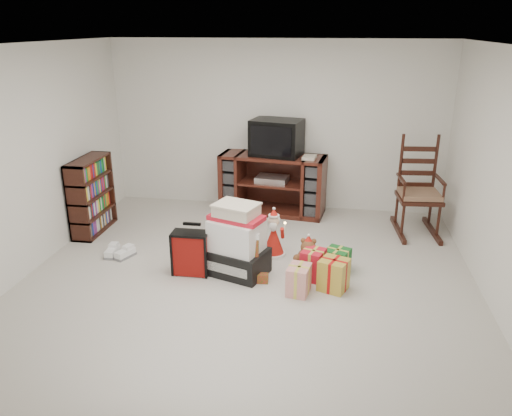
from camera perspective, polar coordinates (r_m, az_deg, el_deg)
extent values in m
cube|color=beige|center=(5.63, -0.92, -8.26)|extent=(5.00, 5.00, 0.01)
cube|color=white|center=(4.95, -1.09, 18.16)|extent=(5.00, 5.00, 0.01)
cube|color=silver|center=(7.55, 2.34, 9.32)|extent=(5.00, 0.01, 2.50)
cube|color=silver|center=(2.90, -9.72, -9.63)|extent=(5.00, 0.01, 2.50)
cube|color=silver|center=(6.09, -24.93, 4.76)|extent=(0.01, 5.00, 2.50)
cube|color=silver|center=(5.33, 26.55, 2.51)|extent=(0.01, 5.00, 2.50)
cube|color=#471B14|center=(7.46, 1.91, 2.77)|extent=(1.60, 0.74, 0.88)
cube|color=silver|center=(7.40, 1.88, 3.30)|extent=(0.50, 0.38, 0.09)
cube|color=black|center=(7.08, -18.29, 1.37)|extent=(0.28, 0.84, 1.02)
cube|color=black|center=(7.02, 18.11, 1.06)|extent=(0.59, 0.57, 0.05)
cube|color=#88634A|center=(7.00, 18.16, 1.55)|extent=(0.54, 0.52, 0.06)
cube|color=black|center=(7.13, 18.23, 5.11)|extent=(0.46, 0.10, 0.84)
cube|color=black|center=(7.18, 17.71, -2.41)|extent=(0.62, 0.95, 0.06)
cube|color=black|center=(5.71, -2.18, -6.09)|extent=(0.77, 0.66, 0.29)
cube|color=white|center=(5.57, -2.22, -3.08)|extent=(0.66, 0.58, 0.36)
cube|color=red|center=(5.50, -2.25, -1.12)|extent=(0.66, 0.49, 0.05)
cube|color=beige|center=(5.47, -2.26, -0.29)|extent=(0.53, 0.46, 0.12)
cube|color=maroon|center=(5.69, -7.45, -5.13)|extent=(0.39, 0.21, 0.51)
cube|color=black|center=(5.64, -7.34, -1.77)|extent=(0.21, 0.03, 0.03)
ellipsoid|color=brown|center=(5.82, 5.95, -5.83)|extent=(0.26, 0.22, 0.28)
sphere|color=brown|center=(5.72, 5.98, -4.50)|extent=(0.17, 0.17, 0.17)
cone|color=#B21B13|center=(6.11, 2.02, -3.68)|extent=(0.28, 0.28, 0.41)
sphere|color=#D3AE93|center=(6.01, 2.05, -1.47)|extent=(0.14, 0.14, 0.14)
cone|color=#B21B13|center=(5.97, 2.06, -0.52)|extent=(0.12, 0.12, 0.10)
cylinder|color=silver|center=(5.91, 3.33, -2.31)|extent=(0.02, 0.02, 0.12)
cone|color=#B21B13|center=(6.53, -3.75, -2.23)|extent=(0.26, 0.26, 0.37)
sphere|color=#D3AE93|center=(6.44, -3.80, -0.31)|extent=(0.13, 0.13, 0.13)
cone|color=#B21B13|center=(6.41, -3.82, 0.51)|extent=(0.11, 0.11, 0.09)
cylinder|color=silver|center=(6.34, -2.80, -1.02)|extent=(0.02, 0.02, 0.11)
cube|color=white|center=(6.40, -16.14, -4.88)|extent=(0.13, 0.28, 0.10)
cube|color=white|center=(6.33, -14.68, -5.02)|extent=(0.21, 0.30, 0.10)
cube|color=red|center=(5.59, 6.57, -6.91)|extent=(0.28, 0.28, 0.28)
cube|color=#1A6A27|center=(5.83, 8.83, -5.83)|extent=(0.28, 0.28, 0.28)
cube|color=gold|center=(5.45, 9.34, -7.83)|extent=(0.28, 0.28, 0.28)
cube|color=silver|center=(5.26, 5.77, -8.73)|extent=(0.28, 0.28, 0.28)
cube|color=black|center=(7.30, 2.39, 8.06)|extent=(0.80, 0.64, 0.52)
cube|color=black|center=(7.05, 2.14, 7.63)|extent=(0.60, 0.15, 0.42)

